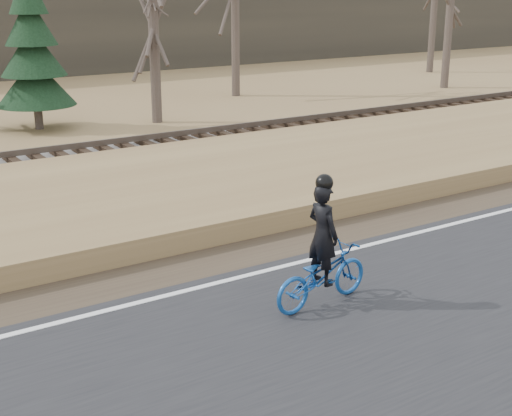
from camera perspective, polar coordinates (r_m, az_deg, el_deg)
ground at (r=15.78m, az=19.14°, el=-0.82°), size 120.00×120.00×0.00m
edge_line at (r=15.88m, az=18.60°, el=-0.41°), size 120.00×0.12×0.01m
shoulder at (r=16.50m, az=15.92°, el=0.34°), size 120.00×1.60×0.04m
embankment at (r=18.47m, az=9.06°, el=3.26°), size 120.00×5.00×0.44m
ballast at (r=21.37m, az=2.29°, el=5.42°), size 120.00×3.00×0.45m
railroad at (r=21.31m, az=2.30°, el=6.22°), size 120.00×2.40×0.29m
treeline_backdrop at (r=40.94m, az=-16.17°, el=14.50°), size 120.00×4.00×6.00m
cyclist at (r=10.71m, az=5.29°, el=-4.53°), size 1.81×0.79×2.04m
bare_tree_near_left at (r=25.26m, az=-8.23°, el=14.68°), size 0.36×0.36×7.04m
bare_tree_right at (r=34.91m, az=15.25°, el=14.89°), size 0.36×0.36×6.89m
bare_tree_far_right at (r=41.06m, az=14.10°, el=15.84°), size 0.36×0.36×7.67m
conifer at (r=24.97m, az=-17.44°, el=11.74°), size 2.60×2.60×5.33m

